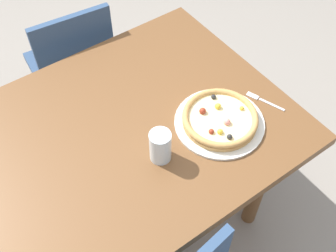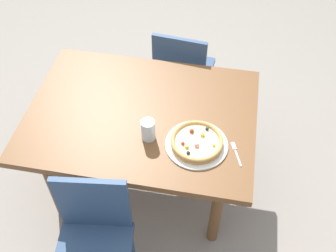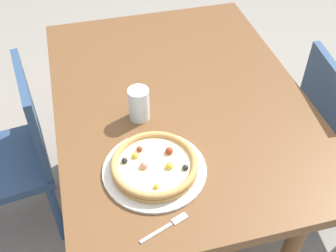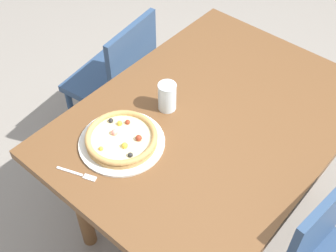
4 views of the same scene
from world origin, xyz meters
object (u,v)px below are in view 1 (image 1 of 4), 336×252
at_px(plate, 219,123).
at_px(fork, 262,100).
at_px(chair_far, 74,66).
at_px(drinking_glass, 160,146).
at_px(pizza, 220,118).
at_px(dining_table, 118,149).

xyz_separation_m(plate, fork, (0.22, -0.01, -0.00)).
distance_m(chair_far, fork, 1.03).
height_order(plate, fork, plate).
bearing_deg(drinking_glass, fork, -1.78).
height_order(pizza, drinking_glass, drinking_glass).
distance_m(plate, fork, 0.22).
bearing_deg(pizza, drinking_glass, 178.83).
height_order(dining_table, fork, fork).
bearing_deg(plate, chair_far, 103.45).
relative_size(plate, fork, 2.16).
distance_m(pizza, drinking_glass, 0.27).
xyz_separation_m(chair_far, pizza, (0.21, -0.89, 0.30)).
bearing_deg(fork, chair_far, 5.13).
distance_m(dining_table, plate, 0.41).
height_order(plate, pizza, pizza).
xyz_separation_m(dining_table, plate, (0.35, -0.18, 0.10)).
relative_size(pizza, drinking_glass, 2.23).
xyz_separation_m(plate, drinking_glass, (-0.27, 0.01, 0.06)).
bearing_deg(dining_table, plate, -27.37).
bearing_deg(dining_table, drinking_glass, -65.16).
bearing_deg(fork, plate, 67.09).
height_order(chair_far, drinking_glass, drinking_glass).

